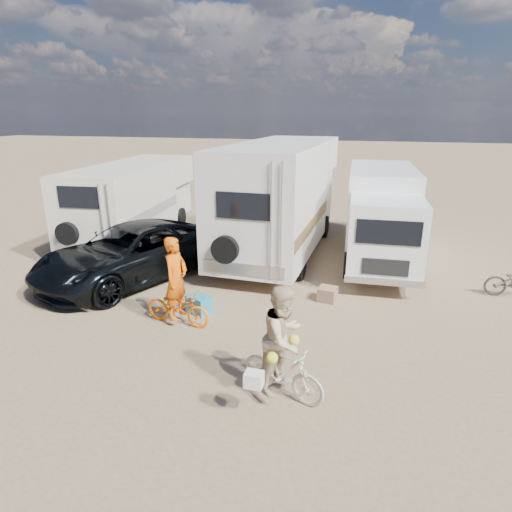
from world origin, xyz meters
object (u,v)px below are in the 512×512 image
(rv_main, at_px, (281,199))
(rv_left, at_px, (134,202))
(crate, at_px, (327,294))
(bike_man, at_px, (178,307))
(bike_woman, at_px, (283,372))
(dark_suv, at_px, (131,253))
(rider_man, at_px, (176,286))
(box_truck, at_px, (381,216))
(cooler, at_px, (199,304))
(rider_woman, at_px, (283,348))

(rv_main, relative_size, rv_left, 1.09)
(rv_main, xyz_separation_m, crate, (2.08, -3.70, -1.69))
(bike_man, height_order, bike_woman, bike_woman)
(bike_man, distance_m, bike_woman, 3.50)
(rv_left, distance_m, bike_man, 7.68)
(bike_woman, height_order, crate, bike_woman)
(dark_suv, relative_size, rider_man, 2.99)
(box_truck, bearing_deg, dark_suv, -154.37)
(rv_main, bearing_deg, cooler, -97.44)
(box_truck, height_order, cooler, box_truck)
(rv_main, xyz_separation_m, box_truck, (3.30, 0.11, -0.41))
(bike_man, xyz_separation_m, bike_woman, (2.89, -1.98, 0.06))
(rv_left, bearing_deg, bike_woman, -52.76)
(box_truck, distance_m, bike_woman, 8.21)
(rv_main, distance_m, dark_suv, 5.24)
(dark_suv, height_order, bike_man, dark_suv)
(rider_man, height_order, rider_woman, rider_man)
(dark_suv, bearing_deg, rider_woman, -15.35)
(rider_woman, distance_m, cooler, 3.80)
(dark_suv, xyz_separation_m, rider_man, (2.52, -2.29, 0.16))
(bike_man, bearing_deg, rider_man, 0.00)
(cooler, bearing_deg, dark_suv, 173.87)
(dark_suv, distance_m, bike_man, 3.43)
(rider_woman, height_order, cooler, rider_woman)
(rv_main, xyz_separation_m, cooler, (-0.84, -5.27, -1.64))
(bike_man, bearing_deg, rv_left, 43.93)
(crate, bearing_deg, rv_main, 119.39)
(rider_woman, relative_size, crate, 4.16)
(rv_left, height_order, rider_woman, rv_left)
(bike_man, bearing_deg, dark_suv, 54.47)
(bike_woman, relative_size, rider_man, 0.83)
(rv_main, height_order, bike_woman, rv_main)
(rv_main, height_order, box_truck, rv_main)
(rider_woman, bearing_deg, rv_main, 32.48)
(rv_left, distance_m, box_truck, 9.00)
(crate, bearing_deg, rider_woman, -93.85)
(box_truck, distance_m, rider_man, 7.48)
(cooler, bearing_deg, rider_woman, -20.49)
(bike_man, relative_size, crate, 3.57)
(dark_suv, relative_size, rider_woman, 3.05)
(dark_suv, relative_size, crate, 12.71)
(bike_man, height_order, rider_woman, rider_woman)
(rider_man, bearing_deg, rv_main, -3.75)
(rider_man, xyz_separation_m, crate, (3.17, 2.23, -0.78))
(rv_left, relative_size, box_truck, 1.06)
(dark_suv, bearing_deg, rv_left, 141.83)
(cooler, bearing_deg, rv_main, 105.28)
(bike_man, height_order, crate, bike_man)
(rv_main, height_order, rider_man, rv_main)
(rv_left, relative_size, crate, 16.01)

